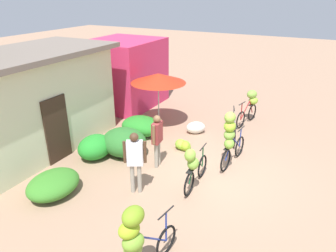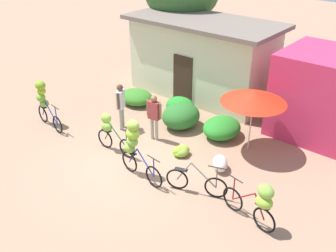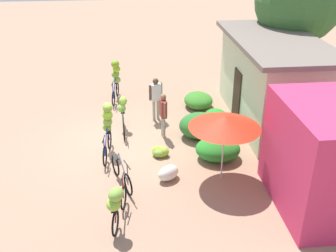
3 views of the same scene
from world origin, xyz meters
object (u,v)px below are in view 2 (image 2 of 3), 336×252
object	(u,v)px
shop_pink	(329,96)
bicycle_center_loaded	(134,144)
bicycle_leftmost	(43,99)
person_vendor	(121,102)
building_low	(202,58)
bicycle_by_shop	(196,182)
bicycle_near_pile	(110,131)
bicycle_rightmost	(259,201)
produce_sack	(220,163)
person_bystander	(154,113)
banana_pile_on_ground	(181,152)
market_umbrella	(254,97)

from	to	relation	value
shop_pink	bicycle_center_loaded	size ratio (longest dim) A/B	1.83
bicycle_leftmost	person_vendor	size ratio (longest dim) A/B	1.02
building_low	bicycle_by_shop	size ratio (longest dim) A/B	3.77
bicycle_near_pile	bicycle_rightmost	xyz separation A→B (m)	(5.28, -0.14, 0.06)
bicycle_center_loaded	bicycle_rightmost	distance (m)	3.77
produce_sack	person_bystander	bearing A→B (deg)	178.04
produce_sack	bicycle_rightmost	bearing A→B (deg)	-36.35
shop_pink	banana_pile_on_ground	world-z (taller)	shop_pink
shop_pink	bicycle_leftmost	world-z (taller)	shop_pink
shop_pink	bicycle_rightmost	world-z (taller)	shop_pink
person_vendor	bicycle_near_pile	bearing A→B (deg)	-57.70
building_low	produce_sack	distance (m)	5.79
shop_pink	bicycle_center_loaded	xyz separation A→B (m)	(-3.31, -5.92, -0.41)
shop_pink	market_umbrella	distance (m)	2.97
bicycle_by_shop	bicycle_near_pile	bearing A→B (deg)	179.14
produce_sack	bicycle_leftmost	bearing A→B (deg)	-166.02
person_vendor	produce_sack	bearing A→B (deg)	0.89
market_umbrella	banana_pile_on_ground	bearing A→B (deg)	-129.87
building_low	person_vendor	bearing A→B (deg)	-95.12
bicycle_center_loaded	person_bystander	xyz separation A→B (m)	(-0.92, 1.88, -0.04)
bicycle_center_loaded	market_umbrella	bearing A→B (deg)	61.32
bicycle_leftmost	bicycle_center_loaded	xyz separation A→B (m)	(4.65, -0.19, 0.03)
bicycle_near_pile	bicycle_center_loaded	size ratio (longest dim) A/B	0.92
bicycle_by_shop	produce_sack	distance (m)	1.38
building_low	produce_sack	size ratio (longest dim) A/B	8.91
bicycle_rightmost	banana_pile_on_ground	world-z (taller)	bicycle_rightmost
bicycle_near_pile	bicycle_rightmost	distance (m)	5.28
market_umbrella	bicycle_near_pile	xyz separation A→B (m)	(-3.37, -2.89, -1.14)
shop_pink	bicycle_leftmost	distance (m)	9.81
bicycle_leftmost	produce_sack	xyz separation A→B (m)	(6.42, 1.60, -0.78)
bicycle_leftmost	banana_pile_on_ground	size ratio (longest dim) A/B	2.41
person_vendor	person_bystander	distance (m)	1.41
person_vendor	bicycle_rightmost	bearing A→B (deg)	-12.91
bicycle_near_pile	bicycle_center_loaded	bearing A→B (deg)	-17.25
produce_sack	person_vendor	xyz separation A→B (m)	(-4.09, -0.06, 0.81)
bicycle_by_shop	person_vendor	world-z (taller)	person_vendor
person_bystander	produce_sack	bearing A→B (deg)	-1.96
shop_pink	produce_sack	distance (m)	4.57
produce_sack	person_vendor	world-z (taller)	person_vendor
bicycle_center_loaded	bicycle_rightmost	size ratio (longest dim) A/B	1.07
bicycle_center_loaded	person_bystander	world-z (taller)	bicycle_center_loaded
person_vendor	person_bystander	xyz separation A→B (m)	(1.40, 0.16, -0.04)
shop_pink	bicycle_rightmost	bearing A→B (deg)	-85.43
produce_sack	bicycle_near_pile	bearing A→B (deg)	-158.31
building_low	bicycle_by_shop	distance (m)	6.88
building_low	bicycle_rightmost	xyz separation A→B (m)	(5.69, -5.68, -0.83)
building_low	bicycle_leftmost	distance (m)	6.45
shop_pink	bicycle_near_pile	xyz separation A→B (m)	(-4.84, -5.44, -0.72)
bicycle_rightmost	banana_pile_on_ground	size ratio (longest dim) A/B	2.30
market_umbrella	person_vendor	distance (m)	4.55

